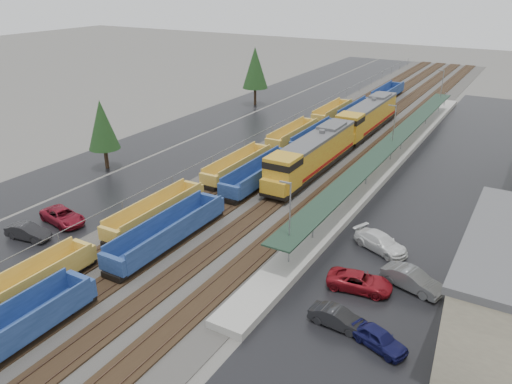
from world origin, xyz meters
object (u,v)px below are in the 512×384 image
parked_car_east_b (360,282)px  parked_car_east_e (412,280)px  parked_car_east_d (379,339)px  parked_car_west_b (28,232)px  parked_car_west_c (63,216)px  parked_car_east_c (381,242)px  locomotive_lead (311,155)px  locomotive_trail (367,117)px  well_string_blue (261,174)px  well_string_yellow (202,187)px  parked_car_east_a (338,318)px

parked_car_east_b → parked_car_east_e: 4.18m
parked_car_east_d → parked_car_west_b: bearing=113.5°
parked_car_west_c → parked_car_east_c: 31.36m
locomotive_lead → parked_car_east_d: size_ratio=5.43×
parked_car_west_b → parked_car_east_d: size_ratio=1.10×
locomotive_trail → parked_car_west_c: bearing=-109.4°
parked_car_east_d → well_string_blue: bearing=65.2°
well_string_blue → parked_car_east_c: (17.30, -8.35, -0.43)m
locomotive_trail → well_string_yellow: locomotive_trail is taller
parked_car_west_b → parked_car_west_c: 3.94m
well_string_blue → parked_car_east_c: well_string_blue is taller
locomotive_lead → parked_car_west_c: (-16.13, -24.83, -1.88)m
locomotive_trail → parked_car_east_a: locomotive_trail is taller
well_string_blue → parked_car_east_d: well_string_blue is taller
parked_car_west_c → locomotive_lead: bearing=-23.4°
parked_car_west_b → parked_car_east_b: bearing=-84.7°
locomotive_lead → parked_car_east_d: (17.18, -26.80, -1.94)m
locomotive_trail → parked_car_east_d: locomotive_trail is taller
well_string_yellow → parked_car_east_d: bearing=-30.1°
locomotive_trail → well_string_blue: bearing=-98.5°
parked_car_west_b → parked_car_east_a: bearing=-94.3°
well_string_yellow → parked_car_east_a: bearing=-32.4°
parked_car_west_b → well_string_blue: bearing=-37.3°
well_string_blue → parked_car_east_a: size_ratio=28.30×
locomotive_lead → locomotive_trail: bearing=90.0°
locomotive_trail → parked_car_east_c: 37.48m
locomotive_trail → well_string_yellow: size_ratio=0.24×
locomotive_lead → parked_car_east_d: bearing=-57.3°
parked_car_west_b → parked_car_west_c: (0.18, 3.94, 0.02)m
parked_car_east_a → locomotive_trail: bearing=19.7°
parked_car_west_b → well_string_yellow: bearing=-35.9°
parked_car_west_b → parked_car_east_e: parked_car_east_e is taller
parked_car_east_a → parked_car_east_e: parked_car_east_e is taller
parked_car_east_c → parked_car_east_e: bearing=-115.7°
locomotive_trail → well_string_blue: locomotive_trail is taller
well_string_yellow → parked_car_east_c: size_ratio=17.02×
parked_car_west_c → parked_car_east_e: 34.00m
locomotive_lead → parked_car_east_a: locomotive_lead is taller
well_string_yellow → parked_car_east_e: size_ratio=18.32×
parked_car_east_d → parked_car_east_e: 8.05m
parked_car_east_c → parked_car_east_b: bearing=-152.0°
parked_car_east_a → parked_car_east_d: bearing=-98.4°
parked_car_west_c → parked_car_east_d: size_ratio=1.33×
locomotive_trail → parked_car_east_c: (13.30, -34.99, -1.85)m
parked_car_east_c → well_string_blue: bearing=88.4°
well_string_yellow → locomotive_lead: bearing=56.8°
well_string_yellow → parked_car_east_b: (21.77, -8.74, -0.41)m
parked_car_west_b → parked_car_east_b: 31.07m
parked_car_east_a → parked_car_east_d: parked_car_east_d is taller
parked_car_east_b → parked_car_east_e: (3.56, 2.20, 0.10)m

